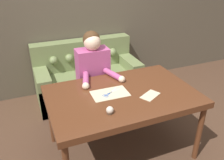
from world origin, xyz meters
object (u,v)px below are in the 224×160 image
object	(u,v)px
couch	(87,78)
scissors	(109,94)
dining_table	(122,99)
person	(93,79)
pin_cushion	(110,110)

from	to	relation	value
couch	scissors	world-z (taller)	couch
dining_table	person	world-z (taller)	person
person	pin_cushion	bearing A→B (deg)	-98.77
scissors	dining_table	bearing A→B (deg)	-16.23
dining_table	pin_cushion	xyz separation A→B (m)	(-0.26, -0.29, 0.10)
couch	pin_cushion	distance (m)	1.76
couch	person	bearing A→B (deg)	-99.18
dining_table	pin_cushion	size ratio (longest dim) A/B	22.20
dining_table	couch	world-z (taller)	couch
couch	pin_cushion	xyz separation A→B (m)	(-0.26, -1.67, 0.49)
scissors	couch	bearing A→B (deg)	83.85
person	scissors	distance (m)	0.63
dining_table	pin_cushion	bearing A→B (deg)	-131.80
dining_table	person	bearing A→B (deg)	99.77
person	dining_table	bearing A→B (deg)	-80.23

